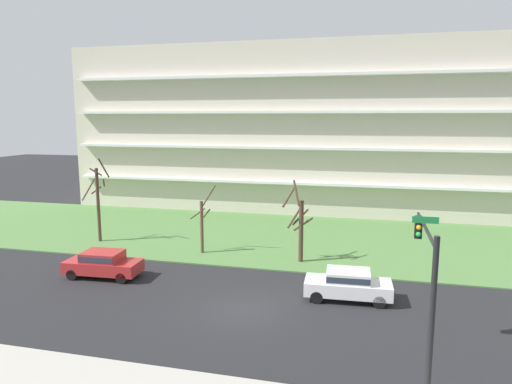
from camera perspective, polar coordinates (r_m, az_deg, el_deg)
ground at (r=23.25m, az=-1.64°, el=-14.39°), size 160.00×160.00×0.00m
grass_lawn_strip at (r=36.20m, az=4.31°, el=-5.64°), size 80.00×16.00×0.08m
apartment_building at (r=48.64m, az=7.16°, el=7.82°), size 48.32×12.50×16.36m
tree_far_left at (r=36.23m, az=-19.03°, el=-0.99°), size 1.59×1.62×6.45m
tree_left at (r=31.82m, az=-6.67°, el=-3.87°), size 1.82×1.09×4.78m
tree_center at (r=29.76m, az=5.44°, el=-4.10°), size 1.85×1.81×5.39m
sedan_white_near_left at (r=24.53m, az=11.35°, el=-11.09°), size 4.48×2.00×1.57m
sedan_red_center_left at (r=28.71m, az=-18.48°, el=-8.36°), size 4.49×2.03×1.57m
traffic_signal_mast at (r=16.76m, az=20.37°, el=-9.65°), size 0.90×5.36×5.89m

